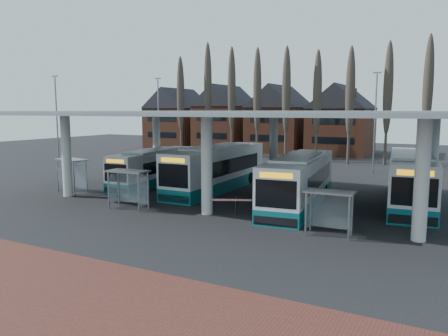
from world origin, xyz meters
The scene contains 15 objects.
ground centered at (0.00, 0.00, 0.00)m, with size 140.00×140.00×0.00m, color black.
station_canopy centered at (0.00, 8.00, 5.68)m, with size 32.00×16.00×6.34m.
poplar_row centered at (0.00, 33.00, 8.78)m, with size 45.10×1.10×14.50m.
townhouse_row centered at (-15.75, 44.00, 5.94)m, with size 36.80×10.30×12.25m.
lamp_post_a centered at (-18.00, 22.00, 5.34)m, with size 0.80×0.16×10.17m.
lamp_post_b centered at (6.00, 26.00, 5.34)m, with size 0.80×0.16×10.17m.
lamp_post_d centered at (-26.00, 14.00, 5.34)m, with size 0.80×0.16×10.17m.
bus_0 centered at (-9.58, 10.03, 1.43)m, with size 3.13×11.03×3.02m.
bus_1 centered at (-3.55, 10.29, 1.67)m, with size 2.95×12.81×3.55m.
bus_2 centered at (4.24, 7.49, 1.60)m, with size 4.00×12.45×3.40m.
bus_3 centered at (10.80, 11.50, 1.65)m, with size 4.08×12.85×3.51m.
shelter_0 centered at (-13.09, 4.09, 1.88)m, with size 3.02×1.95×2.59m.
shelter_1 centered at (-5.24, 1.48, 1.83)m, with size 2.81×1.56×2.52m.
shelter_2 centered at (7.86, 1.46, 1.68)m, with size 2.54×1.36×2.31m.
barrier centered at (1.67, 2.74, 0.91)m, with size 2.19×1.12×1.18m.
Camera 1 is at (13.33, -20.32, 6.34)m, focal length 35.00 mm.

